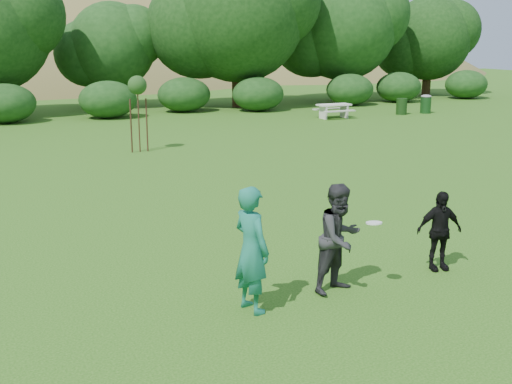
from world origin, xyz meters
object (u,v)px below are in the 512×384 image
(player_grey, at_px, (340,238))
(trash_can_lidded, at_px, (426,104))
(player_teal, at_px, (251,249))
(player_black, at_px, (439,231))
(sapling, at_px, (137,87))
(picnic_table, at_px, (334,109))
(trash_can_near, at_px, (402,106))

(player_grey, relative_size, trash_can_lidded, 1.79)
(player_teal, height_order, trash_can_lidded, player_teal)
(player_grey, xyz_separation_m, player_black, (2.23, 0.14, -0.19))
(player_grey, xyz_separation_m, trash_can_lidded, (18.24, 20.57, -0.40))
(player_teal, distance_m, player_black, 3.93)
(sapling, height_order, picnic_table, sapling)
(trash_can_near, bearing_deg, player_teal, -131.41)
(picnic_table, bearing_deg, player_black, -116.04)
(player_black, height_order, trash_can_near, player_black)
(picnic_table, bearing_deg, player_grey, -120.67)
(player_teal, bearing_deg, sapling, -21.00)
(trash_can_lidded, bearing_deg, trash_can_near, 178.20)
(trash_can_lidded, bearing_deg, player_black, -128.09)
(player_black, distance_m, sapling, 14.89)
(trash_can_near, bearing_deg, player_grey, -128.86)
(trash_can_near, bearing_deg, trash_can_lidded, -1.80)
(player_black, relative_size, trash_can_near, 1.67)
(trash_can_lidded, bearing_deg, sapling, -162.22)
(player_grey, xyz_separation_m, picnic_table, (12.27, 20.68, -0.42))
(trash_can_lidded, bearing_deg, player_teal, -133.91)
(player_black, bearing_deg, player_grey, -164.31)
(sapling, relative_size, picnic_table, 1.58)
(player_grey, xyz_separation_m, trash_can_near, (16.61, 20.62, -0.49))
(trash_can_near, bearing_deg, sapling, -160.41)
(player_teal, distance_m, sapling, 15.13)
(sapling, relative_size, trash_can_lidded, 2.71)
(trash_can_near, relative_size, trash_can_lidded, 0.86)
(player_grey, height_order, player_black, player_grey)
(player_grey, bearing_deg, sapling, 71.53)
(player_black, xyz_separation_m, sapling, (-1.95, 14.67, 1.67))
(player_teal, bearing_deg, trash_can_lidded, -57.42)
(trash_can_near, bearing_deg, picnic_table, 179.19)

